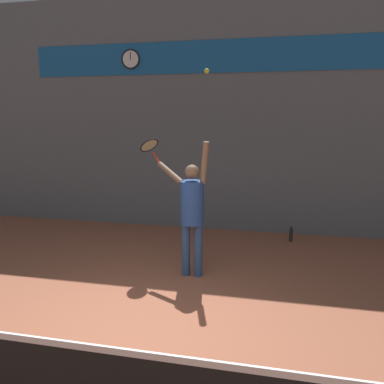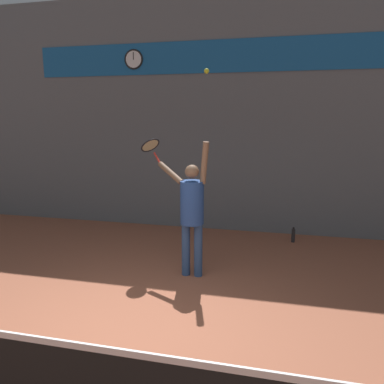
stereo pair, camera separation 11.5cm
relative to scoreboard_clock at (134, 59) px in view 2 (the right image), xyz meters
name	(u,v)px [view 2 (the right image)]	position (x,y,z in m)	size (l,w,h in m)	color
ground_plane	(124,342)	(1.57, -4.48, -3.69)	(18.00, 18.00, 0.00)	#9E563D
back_wall	(205,116)	(1.57, 0.08, -1.19)	(18.00, 0.10, 5.00)	slate
sponsor_banner	(205,57)	(1.57, 0.02, 0.00)	(7.58, 0.02, 0.65)	#195B9E
scoreboard_clock	(134,59)	(0.00, 0.00, 0.00)	(0.42, 0.04, 0.42)	white
tennis_player	(192,208)	(1.89, -2.54, -2.60)	(0.95, 0.60, 2.12)	#2D4C7F
tennis_racket	(151,146)	(1.07, -2.04, -1.71)	(0.44, 0.42, 0.42)	red
tennis_ball	(207,71)	(2.13, -2.65, -0.60)	(0.07, 0.07, 0.07)	#CCDB2D
water_bottle	(293,235)	(3.50, -0.52, -3.55)	(0.07, 0.07, 0.31)	#262628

